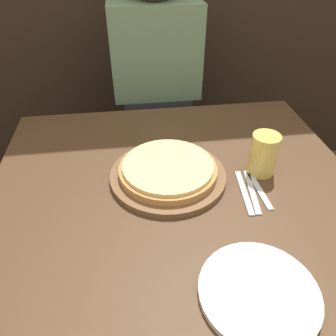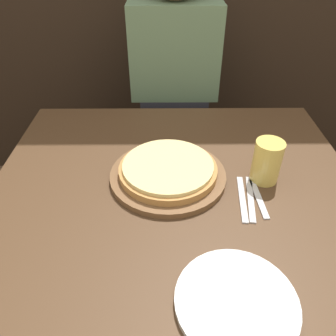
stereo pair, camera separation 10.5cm
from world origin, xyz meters
TOP-DOWN VIEW (x-y plane):
  - ground_plane at (0.00, 0.00)m, footprint 12.00×12.00m
  - dining_table at (0.00, 0.00)m, footprint 1.18×1.10m
  - pizza_on_board at (-0.02, 0.06)m, footprint 0.38×0.38m
  - beer_glass at (0.29, 0.05)m, footprint 0.09×0.09m
  - dinner_plate at (0.12, -0.39)m, footprint 0.27×0.27m
  - fork at (0.20, -0.05)m, footprint 0.04×0.20m
  - dinner_knife at (0.23, -0.05)m, footprint 0.05×0.20m
  - spoon at (0.25, -0.05)m, footprint 0.02×0.17m
  - diner_person at (0.01, 0.75)m, footprint 0.41×0.20m

SIDE VIEW (x-z plane):
  - ground_plane at x=0.00m, z-range 0.00..0.00m
  - dining_table at x=0.00m, z-range 0.00..0.73m
  - diner_person at x=0.01m, z-range -0.01..1.33m
  - fork at x=0.20m, z-range 0.73..0.74m
  - dinner_knife at x=0.23m, z-range 0.73..0.74m
  - spoon at x=0.25m, z-range 0.73..0.74m
  - dinner_plate at x=0.12m, z-range 0.73..0.75m
  - pizza_on_board at x=-0.02m, z-range 0.73..0.78m
  - beer_glass at x=0.29m, z-range 0.74..0.88m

